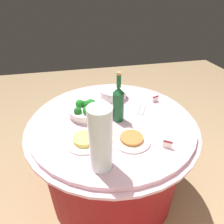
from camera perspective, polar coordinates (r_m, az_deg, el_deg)
The scene contains 11 objects.
ground_plane at distance 1.85m, azimuth 0.00°, elevation -21.08°, with size 6.00×6.00×0.00m, color #9E7F5B.
buffet_table at distance 1.56m, azimuth 0.00°, elevation -12.92°, with size 1.16×1.16×0.74m.
broccoli_bowl at distance 1.35m, azimuth -7.11°, elevation 0.94°, with size 0.28×0.28×0.12m.
plate_stack at distance 1.56m, azimuth 0.41°, elevation 5.48°, with size 0.21×0.21×0.07m.
wine_bottle at distance 1.24m, azimuth 1.88°, elevation 2.65°, with size 0.07×0.07×0.34m.
decorative_fruit_vase at distance 0.89m, azimuth -3.34°, elevation -8.59°, with size 0.11×0.11×0.34m.
serving_tongs at distance 1.43m, azimuth 8.68°, elevation 0.82°, with size 0.12×0.16×0.01m.
food_plate_noodles at distance 1.13m, azimuth -8.04°, elevation -8.18°, with size 0.22×0.22×0.04m.
food_plate_peanuts at distance 1.14m, azimuth 5.78°, elevation -7.97°, with size 0.22×0.22×0.03m.
label_placard_front at distance 1.54m, azimuth 12.68°, elevation 3.99°, with size 0.05×0.02×0.05m.
label_placard_mid at distance 1.12m, azimuth 16.07°, elevation -8.90°, with size 0.05×0.03×0.05m.
Camera 1 is at (0.23, 1.06, 1.49)m, focal length 31.05 mm.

